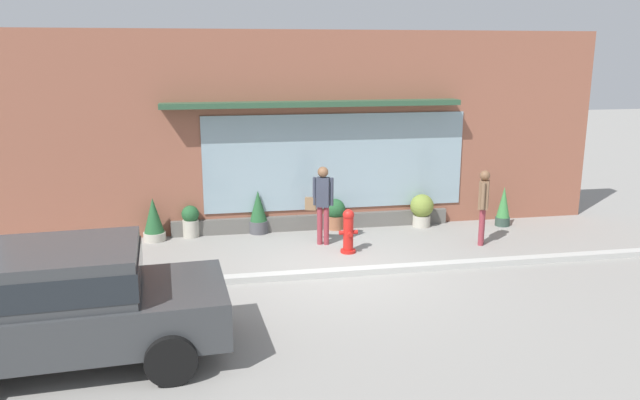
# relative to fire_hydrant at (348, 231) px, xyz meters

# --- Properties ---
(ground_plane) EXTENTS (60.00, 60.00, 0.00)m
(ground_plane) POSITION_rel_fire_hydrant_xyz_m (-0.42, -1.11, -0.47)
(ground_plane) COLOR gray
(curb_strip) EXTENTS (14.00, 0.24, 0.12)m
(curb_strip) POSITION_rel_fire_hydrant_xyz_m (-0.42, -1.31, -0.41)
(curb_strip) COLOR #B2B2AD
(curb_strip) RESTS_ON ground_plane
(storefront) EXTENTS (14.00, 0.81, 4.61)m
(storefront) POSITION_rel_fire_hydrant_xyz_m (-0.41, 2.08, 1.79)
(storefront) COLOR #935642
(storefront) RESTS_ON ground_plane
(fire_hydrant) EXTENTS (0.39, 0.36, 0.94)m
(fire_hydrant) POSITION_rel_fire_hydrant_xyz_m (0.00, 0.00, 0.00)
(fire_hydrant) COLOR red
(fire_hydrant) RESTS_ON ground_plane
(pedestrian_with_handbag) EXTENTS (0.60, 0.34, 1.73)m
(pedestrian_with_handbag) POSITION_rel_fire_hydrant_xyz_m (-0.43, 0.67, 0.54)
(pedestrian_with_handbag) COLOR #8E333D
(pedestrian_with_handbag) RESTS_ON ground_plane
(pedestrian_passerby) EXTENTS (0.34, 0.46, 1.65)m
(pedestrian_passerby) POSITION_rel_fire_hydrant_xyz_m (3.01, 0.02, 0.50)
(pedestrian_passerby) COLOR #8E333D
(pedestrian_passerby) RESTS_ON ground_plane
(parked_car_dark_gray) EXTENTS (4.27, 2.26, 1.63)m
(parked_car_dark_gray) POSITION_rel_fire_hydrant_xyz_m (-4.85, -3.92, 0.46)
(parked_car_dark_gray) COLOR #383A3D
(parked_car_dark_gray) RESTS_ON ground_plane
(potted_plant_window_center) EXTENTS (0.39, 0.39, 0.73)m
(potted_plant_window_center) POSITION_rel_fire_hydrant_xyz_m (-3.27, 1.78, -0.09)
(potted_plant_window_center) COLOR #B7B2A3
(potted_plant_window_center) RESTS_ON ground_plane
(potted_plant_doorstep) EXTENTS (0.45, 0.45, 1.01)m
(potted_plant_doorstep) POSITION_rel_fire_hydrant_xyz_m (-1.72, 1.81, 0.01)
(potted_plant_doorstep) COLOR #4C4C51
(potted_plant_doorstep) RESTS_ON ground_plane
(potted_plant_near_hydrant) EXTENTS (0.49, 0.49, 0.98)m
(potted_plant_near_hydrant) POSITION_rel_fire_hydrant_xyz_m (-4.07, 1.63, 0.00)
(potted_plant_near_hydrant) COLOR #B7B2A3
(potted_plant_near_hydrant) RESTS_ON ground_plane
(potted_plant_by_entrance) EXTENTS (0.35, 0.35, 0.97)m
(potted_plant_by_entrance) POSITION_rel_fire_hydrant_xyz_m (4.17, 1.33, -0.00)
(potted_plant_by_entrance) COLOR #33473D
(potted_plant_by_entrance) RESTS_ON ground_plane
(potted_plant_window_left) EXTENTS (0.56, 0.56, 0.79)m
(potted_plant_window_left) POSITION_rel_fire_hydrant_xyz_m (2.20, 1.63, -0.04)
(potted_plant_window_left) COLOR #B7B2A3
(potted_plant_window_left) RESTS_ON ground_plane
(potted_plant_corner_tall) EXTENTS (0.48, 0.48, 0.73)m
(potted_plant_corner_tall) POSITION_rel_fire_hydrant_xyz_m (0.10, 1.80, -0.08)
(potted_plant_corner_tall) COLOR #9E6042
(potted_plant_corner_tall) RESTS_ON ground_plane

